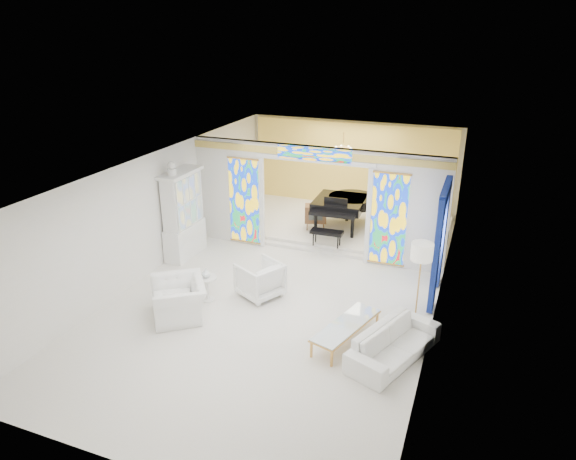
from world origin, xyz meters
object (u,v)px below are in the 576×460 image
at_px(armchair_right, 260,279).
at_px(armchair_left, 179,299).
at_px(grand_piano, 345,203).
at_px(tv_console, 316,214).
at_px(china_cabinet, 183,215).
at_px(coffee_table, 346,326).
at_px(sofa, 394,343).

bearing_deg(armchair_right, armchair_left, -12.86).
distance_m(grand_piano, tv_console, 0.94).
distance_m(china_cabinet, tv_console, 3.96).
distance_m(armchair_left, armchair_right, 1.93).
relative_size(coffee_table, grand_piano, 0.68).
relative_size(armchair_right, coffee_table, 0.48).
height_order(coffee_table, tv_console, tv_console).
bearing_deg(coffee_table, grand_piano, 105.67).
xyz_separation_m(armchair_right, coffee_table, (2.37, -1.11, -0.05)).
bearing_deg(coffee_table, tv_console, 114.44).
bearing_deg(grand_piano, armchair_right, -101.98).
xyz_separation_m(sofa, grand_piano, (-2.57, 5.84, 0.61)).
height_order(armchair_left, tv_console, tv_console).
bearing_deg(sofa, armchair_right, 90.69).
relative_size(armchair_right, grand_piano, 0.33).
relative_size(sofa, grand_piano, 0.77).
xyz_separation_m(armchair_right, grand_piano, (0.78, 4.54, 0.51)).
xyz_separation_m(sofa, coffee_table, (-0.99, 0.18, 0.06)).
relative_size(armchair_left, tv_console, 1.69).
distance_m(china_cabinet, coffee_table, 5.78).
bearing_deg(sofa, grand_piano, 45.59).
relative_size(china_cabinet, coffee_table, 1.43).
distance_m(china_cabinet, grand_piano, 4.82).
xyz_separation_m(armchair_left, sofa, (4.61, 0.16, -0.09)).
xyz_separation_m(armchair_left, grand_piano, (2.04, 6.00, 0.52)).
xyz_separation_m(coffee_table, grand_piano, (-1.59, 5.66, 0.55)).
xyz_separation_m(grand_piano, tv_console, (-0.76, -0.50, -0.26)).
bearing_deg(grand_piano, coffee_table, -76.58).
distance_m(sofa, grand_piano, 6.41).
bearing_deg(grand_piano, sofa, -68.46).
relative_size(coffee_table, tv_console, 2.57).
distance_m(armchair_right, sofa, 3.59).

